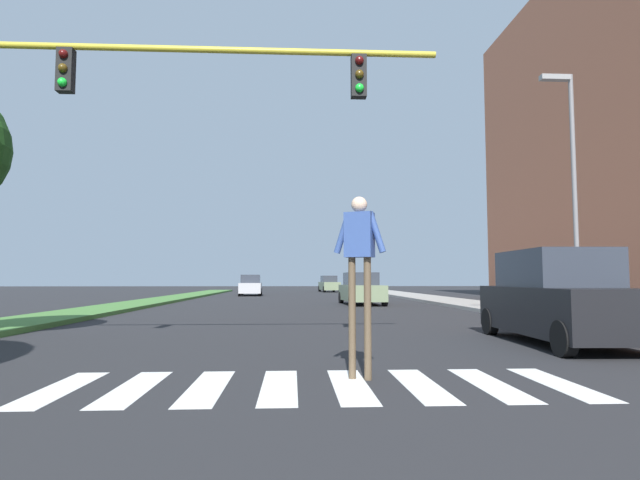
% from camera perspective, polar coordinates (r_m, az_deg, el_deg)
% --- Properties ---
extents(ground_plane, '(140.00, 140.00, 0.00)m').
position_cam_1_polar(ground_plane, '(28.69, -2.45, -6.99)').
color(ground_plane, '#262628').
extents(crosswalk, '(6.75, 2.20, 0.01)m').
position_cam_1_polar(crosswalk, '(6.82, -0.54, -15.69)').
color(crosswalk, silver).
rests_on(crosswalk, ground_plane).
extents(median_strip, '(2.44, 64.00, 0.15)m').
position_cam_1_polar(median_strip, '(27.84, -19.67, -6.68)').
color(median_strip, '#477A38').
rests_on(median_strip, ground_plane).
extents(sidewalk_right, '(3.00, 64.00, 0.15)m').
position_cam_1_polar(sidewalk_right, '(28.19, 15.85, -6.73)').
color(sidewalk_right, '#9E9991').
rests_on(sidewalk_right, ground_plane).
extents(traffic_light_gantry, '(9.75, 0.30, 6.00)m').
position_cam_1_polar(traffic_light_gantry, '(10.63, -26.15, 12.78)').
color(traffic_light_gantry, gold).
rests_on(traffic_light_gantry, median_strip).
extents(street_lamp_right, '(1.02, 0.24, 7.50)m').
position_cam_1_polar(street_lamp_right, '(17.70, 25.79, 6.69)').
color(street_lamp_right, slate).
rests_on(street_lamp_right, sidewalk_right).
extents(pedestrian_performer, '(0.72, 0.38, 2.49)m').
position_cam_1_polar(pedestrian_performer, '(7.16, 4.35, -1.81)').
color(pedestrian_performer, brown).
rests_on(pedestrian_performer, ground_plane).
extents(suv_crossing, '(2.10, 4.66, 1.97)m').
position_cam_1_polar(suv_crossing, '(12.14, 24.77, -5.89)').
color(suv_crossing, black).
rests_on(suv_crossing, ground_plane).
extents(sedan_midblock, '(2.11, 4.51, 1.70)m').
position_cam_1_polar(sedan_midblock, '(27.75, 4.56, -5.45)').
color(sedan_midblock, gray).
rests_on(sedan_midblock, ground_plane).
extents(sedan_distant, '(1.96, 4.53, 1.70)m').
position_cam_1_polar(sedan_distant, '(42.99, -7.61, -5.01)').
color(sedan_distant, '#B7B7BC').
rests_on(sedan_distant, ground_plane).
extents(sedan_far_horizon, '(2.11, 4.60, 1.70)m').
position_cam_1_polar(sedan_far_horizon, '(54.73, 1.00, -4.89)').
color(sedan_far_horizon, gray).
rests_on(sedan_far_horizon, ground_plane).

